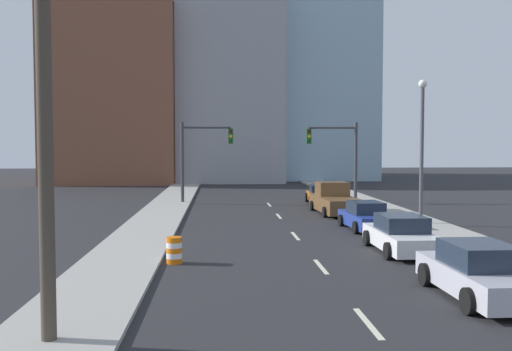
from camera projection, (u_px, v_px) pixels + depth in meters
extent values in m
cube|color=#9E9B93|center=(179.00, 192.00, 50.25)|extent=(2.89, 88.84, 0.13)
cube|color=#9E9B93|center=(338.00, 192.00, 51.15)|extent=(2.89, 88.84, 0.13)
cube|color=beige|center=(368.00, 323.00, 13.54)|extent=(0.16, 2.40, 0.01)
cube|color=beige|center=(321.00, 267.00, 19.83)|extent=(0.16, 2.40, 0.01)
cube|color=beige|center=(295.00, 236.00, 26.52)|extent=(0.16, 2.40, 0.01)
cube|color=beige|center=(279.00, 216.00, 33.93)|extent=(0.16, 2.40, 0.01)
cube|color=beige|center=(269.00, 205.00, 40.55)|extent=(0.16, 2.40, 0.01)
cube|color=brown|center=(118.00, 97.00, 66.32)|extent=(14.00, 16.00, 19.64)
cube|color=#99999E|center=(229.00, 93.00, 71.09)|extent=(12.00, 20.00, 21.38)
cube|color=#99B7CC|center=(313.00, 71.00, 75.61)|extent=(13.00, 20.00, 28.10)
cylinder|color=#38383D|center=(182.00, 163.00, 41.13)|extent=(0.24, 0.24, 5.91)
cylinder|color=#38383D|center=(206.00, 127.00, 41.10)|extent=(3.50, 0.16, 0.16)
cube|color=#194C1E|center=(231.00, 136.00, 41.25)|extent=(0.34, 0.32, 1.10)
cylinder|color=#4C0C0C|center=(231.00, 131.00, 41.06)|extent=(0.22, 0.04, 0.22)
cylinder|color=yellow|center=(231.00, 136.00, 41.08)|extent=(0.22, 0.04, 0.22)
cylinder|color=#0C3F14|center=(231.00, 141.00, 41.10)|extent=(0.22, 0.04, 0.22)
cylinder|color=#38383D|center=(356.00, 163.00, 41.94)|extent=(0.24, 0.24, 5.91)
cylinder|color=#38383D|center=(333.00, 128.00, 41.69)|extent=(3.50, 0.16, 0.16)
cube|color=#194C1E|center=(309.00, 136.00, 41.61)|extent=(0.34, 0.32, 1.10)
cylinder|color=#4C0C0C|center=(309.00, 132.00, 41.42)|extent=(0.22, 0.04, 0.22)
cylinder|color=yellow|center=(309.00, 136.00, 41.44)|extent=(0.22, 0.04, 0.22)
cylinder|color=#0C3F14|center=(309.00, 141.00, 41.46)|extent=(0.22, 0.04, 0.22)
cylinder|color=#473D33|center=(44.00, 96.00, 11.73)|extent=(0.32, 0.32, 10.49)
cylinder|color=orange|center=(174.00, 261.00, 20.38)|extent=(0.56, 0.56, 0.19)
cylinder|color=white|center=(174.00, 255.00, 20.37)|extent=(0.56, 0.56, 0.19)
cylinder|color=orange|center=(174.00, 250.00, 20.36)|extent=(0.56, 0.56, 0.19)
cylinder|color=white|center=(174.00, 245.00, 20.34)|extent=(0.56, 0.56, 0.19)
cylinder|color=orange|center=(174.00, 240.00, 20.33)|extent=(0.56, 0.56, 0.19)
cylinder|color=#4C4C51|center=(422.00, 157.00, 29.86)|extent=(0.20, 0.20, 7.20)
sphere|color=white|center=(423.00, 84.00, 29.65)|extent=(0.44, 0.44, 0.44)
cube|color=#B2B2BC|center=(478.00, 279.00, 15.72)|extent=(1.88, 4.77, 0.70)
cube|color=#1E2838|center=(479.00, 255.00, 15.68)|extent=(1.64, 2.15, 0.64)
cylinder|color=black|center=(425.00, 274.00, 17.12)|extent=(0.23, 0.69, 0.68)
cylinder|color=black|center=(486.00, 273.00, 17.26)|extent=(0.23, 0.69, 0.68)
cylinder|color=black|center=(469.00, 301.00, 14.19)|extent=(0.23, 0.69, 0.68)
cube|color=silver|center=(401.00, 239.00, 22.53)|extent=(1.90, 4.77, 0.67)
cube|color=#1E2838|center=(401.00, 223.00, 22.50)|extent=(1.66, 2.15, 0.62)
cylinder|color=black|center=(367.00, 238.00, 23.95)|extent=(0.22, 0.65, 0.65)
cylinder|color=black|center=(412.00, 238.00, 24.08)|extent=(0.22, 0.65, 0.65)
cylinder|color=black|center=(388.00, 251.00, 21.00)|extent=(0.22, 0.65, 0.65)
cylinder|color=black|center=(440.00, 250.00, 21.14)|extent=(0.22, 0.65, 0.65)
cube|color=navy|center=(366.00, 220.00, 28.58)|extent=(1.95, 4.32, 0.65)
cube|color=#1E2838|center=(366.00, 207.00, 28.54)|extent=(1.62, 1.99, 0.59)
cylinder|color=black|center=(341.00, 220.00, 29.78)|extent=(0.25, 0.62, 0.61)
cylinder|color=black|center=(374.00, 220.00, 29.99)|extent=(0.25, 0.62, 0.61)
cylinder|color=black|center=(356.00, 227.00, 27.18)|extent=(0.25, 0.62, 0.61)
cylinder|color=black|center=(392.00, 227.00, 27.39)|extent=(0.25, 0.62, 0.61)
cube|color=brown|center=(336.00, 204.00, 35.23)|extent=(2.40, 5.84, 0.88)
cube|color=brown|center=(332.00, 189.00, 36.03)|extent=(1.95, 1.81, 0.86)
cylinder|color=black|center=(312.00, 206.00, 36.89)|extent=(0.25, 0.64, 0.63)
cylinder|color=black|center=(345.00, 205.00, 37.13)|extent=(0.25, 0.64, 0.63)
cylinder|color=black|center=(325.00, 212.00, 33.35)|extent=(0.25, 0.64, 0.63)
cylinder|color=black|center=(361.00, 212.00, 33.60)|extent=(0.25, 0.64, 0.63)
cube|color=orange|center=(321.00, 197.00, 41.26)|extent=(1.98, 4.35, 0.60)
cube|color=#1E2838|center=(321.00, 189.00, 41.23)|extent=(1.64, 2.00, 0.57)
cylinder|color=black|center=(307.00, 197.00, 42.58)|extent=(0.26, 0.69, 0.68)
cylinder|color=black|center=(331.00, 197.00, 42.60)|extent=(0.26, 0.69, 0.68)
cylinder|color=black|center=(310.00, 201.00, 39.94)|extent=(0.26, 0.69, 0.68)
cylinder|color=black|center=(336.00, 201.00, 39.96)|extent=(0.26, 0.69, 0.68)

